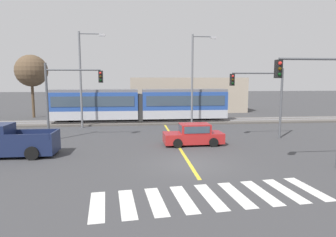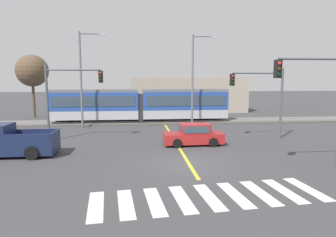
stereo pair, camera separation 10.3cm
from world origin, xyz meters
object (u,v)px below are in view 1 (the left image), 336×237
at_px(sedan_crossing, 193,135).
at_px(traffic_light_mid_right, 263,92).
at_px(traffic_light_near_right, 320,91).
at_px(street_lamp_west, 83,74).
at_px(light_rail_tram, 140,104).
at_px(bare_tree_far_west, 31,71).
at_px(street_lamp_centre, 194,75).
at_px(pickup_truck, 8,143).
at_px(traffic_light_mid_left, 67,90).

bearing_deg(sedan_crossing, traffic_light_mid_right, 16.04).
height_order(traffic_light_near_right, street_lamp_west, street_lamp_west).
bearing_deg(sedan_crossing, light_rail_tram, 107.62).
distance_m(traffic_light_near_right, bare_tree_far_west, 32.17).
xyz_separation_m(sedan_crossing, bare_tree_far_west, (-16.53, 17.25, 4.95)).
height_order(light_rail_tram, street_lamp_centre, street_lamp_centre).
height_order(traffic_light_near_right, bare_tree_far_west, bare_tree_far_west).
relative_size(traffic_light_near_right, bare_tree_far_west, 0.82).
xyz_separation_m(light_rail_tram, street_lamp_centre, (5.35, -2.60, 3.07)).
height_order(traffic_light_near_right, street_lamp_centre, street_lamp_centre).
distance_m(sedan_crossing, pickup_truck, 11.93).
bearing_deg(bare_tree_far_west, light_rail_tram, -24.52).
bearing_deg(street_lamp_centre, sedan_crossing, -101.28).
xyz_separation_m(traffic_light_mid_right, traffic_light_near_right, (-0.50, -8.02, 0.34)).
xyz_separation_m(traffic_light_mid_left, traffic_light_mid_right, (14.96, -0.88, -0.17)).
relative_size(light_rail_tram, traffic_light_mid_right, 3.36).
bearing_deg(street_lamp_west, street_lamp_centre, 0.66).
height_order(traffic_light_mid_left, bare_tree_far_west, bare_tree_far_west).
height_order(sedan_crossing, traffic_light_near_right, traffic_light_near_right).
distance_m(pickup_truck, street_lamp_west, 11.82).
xyz_separation_m(traffic_light_mid_left, traffic_light_near_right, (14.46, -8.90, 0.18)).
bearing_deg(street_lamp_west, traffic_light_mid_left, -91.76).
bearing_deg(traffic_light_mid_left, light_rail_tram, 57.64).
height_order(light_rail_tram, street_lamp_west, street_lamp_west).
bearing_deg(traffic_light_near_right, light_rail_tram, 116.60).
relative_size(traffic_light_near_right, street_lamp_centre, 0.69).
xyz_separation_m(traffic_light_near_right, street_lamp_centre, (-3.52, 15.12, 1.06)).
bearing_deg(street_lamp_west, traffic_light_mid_right, -25.27).
height_order(pickup_truck, street_lamp_west, street_lamp_west).
relative_size(sedan_crossing, traffic_light_mid_left, 0.73).
relative_size(light_rail_tram, sedan_crossing, 4.35).
relative_size(light_rail_tram, traffic_light_near_right, 2.97).
distance_m(traffic_light_mid_left, street_lamp_centre, 12.65).
relative_size(sedan_crossing, traffic_light_near_right, 0.68).
xyz_separation_m(sedan_crossing, traffic_light_mid_left, (-9.20, 2.54, 3.18)).
height_order(sedan_crossing, traffic_light_mid_right, traffic_light_mid_right).
height_order(traffic_light_mid_left, traffic_light_mid_right, traffic_light_mid_left).
distance_m(traffic_light_mid_right, bare_tree_far_west, 27.27).
xyz_separation_m(pickup_truck, traffic_light_near_right, (17.03, -4.34, 3.21)).
relative_size(pickup_truck, street_lamp_centre, 0.60).
bearing_deg(traffic_light_near_right, traffic_light_mid_left, 148.40).
xyz_separation_m(street_lamp_west, bare_tree_far_west, (-7.52, 8.62, 0.48)).
xyz_separation_m(light_rail_tram, traffic_light_mid_right, (9.37, -9.70, 1.66)).
bearing_deg(bare_tree_far_west, street_lamp_centre, -24.94).
bearing_deg(street_lamp_centre, bare_tree_far_west, 155.06).
xyz_separation_m(traffic_light_mid_left, street_lamp_west, (0.19, 6.10, 1.29)).
relative_size(pickup_truck, traffic_light_mid_right, 0.98).
bearing_deg(street_lamp_centre, light_rail_tram, 154.05).
bearing_deg(traffic_light_near_right, street_lamp_west, 133.60).
distance_m(light_rail_tram, traffic_light_near_right, 19.92).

